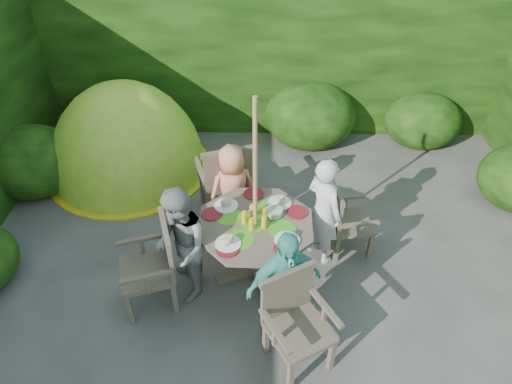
{
  "coord_description": "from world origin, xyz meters",
  "views": [
    {
      "loc": [
        -0.13,
        -3.17,
        3.95
      ],
      "look_at": [
        -0.21,
        0.79,
        0.85
      ],
      "focal_mm": 32.0,
      "sensor_mm": 36.0,
      "label": 1
    }
  ],
  "objects_px": {
    "patio_table": "(256,231)",
    "garden_chair_front": "(295,320)",
    "garden_chair_right": "(345,219)",
    "child_back": "(233,190)",
    "parasol_pole": "(255,197)",
    "garden_chair_left": "(154,264)",
    "child_right": "(323,211)",
    "garden_chair_back": "(226,179)",
    "dome_tent": "(131,170)",
    "child_front": "(284,286)",
    "child_left": "(181,246)"
  },
  "relations": [
    {
      "from": "patio_table",
      "to": "garden_chair_left",
      "type": "distance_m",
      "value": 1.1
    },
    {
      "from": "garden_chair_left",
      "to": "child_left",
      "type": "bearing_deg",
      "value": 94.15
    },
    {
      "from": "garden_chair_front",
      "to": "dome_tent",
      "type": "height_order",
      "value": "dome_tent"
    },
    {
      "from": "garden_chair_right",
      "to": "dome_tent",
      "type": "height_order",
      "value": "dome_tent"
    },
    {
      "from": "garden_chair_front",
      "to": "child_right",
      "type": "xyz_separation_m",
      "value": [
        0.36,
        1.32,
        0.17
      ]
    },
    {
      "from": "garden_chair_right",
      "to": "child_right",
      "type": "height_order",
      "value": "child_right"
    },
    {
      "from": "garden_chair_left",
      "to": "child_left",
      "type": "distance_m",
      "value": 0.33
    },
    {
      "from": "child_right",
      "to": "child_back",
      "type": "distance_m",
      "value": 1.13
    },
    {
      "from": "child_right",
      "to": "child_left",
      "type": "relative_size",
      "value": 1.0
    },
    {
      "from": "patio_table",
      "to": "child_front",
      "type": "bearing_deg",
      "value": -69.24
    },
    {
      "from": "garden_chair_left",
      "to": "child_front",
      "type": "bearing_deg",
      "value": 57.15
    },
    {
      "from": "parasol_pole",
      "to": "dome_tent",
      "type": "distance_m",
      "value": 2.97
    },
    {
      "from": "garden_chair_right",
      "to": "child_back",
      "type": "distance_m",
      "value": 1.36
    },
    {
      "from": "garden_chair_back",
      "to": "garden_chair_front",
      "type": "distance_m",
      "value": 2.18
    },
    {
      "from": "child_back",
      "to": "child_left",
      "type": "bearing_deg",
      "value": 42.34
    },
    {
      "from": "garden_chair_back",
      "to": "dome_tent",
      "type": "distance_m",
      "value": 1.89
    },
    {
      "from": "garden_chair_back",
      "to": "child_front",
      "type": "distance_m",
      "value": 1.89
    },
    {
      "from": "garden_chair_front",
      "to": "child_left",
      "type": "relative_size",
      "value": 0.7
    },
    {
      "from": "child_right",
      "to": "child_back",
      "type": "relative_size",
      "value": 1.13
    },
    {
      "from": "child_left",
      "to": "child_right",
      "type": "bearing_deg",
      "value": 93.97
    },
    {
      "from": "child_right",
      "to": "parasol_pole",
      "type": "bearing_deg",
      "value": 73.72
    },
    {
      "from": "garden_chair_right",
      "to": "child_left",
      "type": "relative_size",
      "value": 0.64
    },
    {
      "from": "parasol_pole",
      "to": "child_back",
      "type": "relative_size",
      "value": 1.83
    },
    {
      "from": "garden_chair_right",
      "to": "garden_chair_front",
      "type": "distance_m",
      "value": 1.58
    },
    {
      "from": "garden_chair_right",
      "to": "child_right",
      "type": "relative_size",
      "value": 0.64
    },
    {
      "from": "garden_chair_right",
      "to": "garden_chair_back",
      "type": "relative_size",
      "value": 0.82
    },
    {
      "from": "garden_chair_back",
      "to": "child_front",
      "type": "height_order",
      "value": "child_front"
    },
    {
      "from": "garden_chair_front",
      "to": "child_front",
      "type": "bearing_deg",
      "value": 79.16
    },
    {
      "from": "garden_chair_back",
      "to": "child_left",
      "type": "bearing_deg",
      "value": 55.72
    },
    {
      "from": "child_right",
      "to": "child_back",
      "type": "xyz_separation_m",
      "value": [
        -1.03,
        0.46,
        -0.08
      ]
    },
    {
      "from": "patio_table",
      "to": "child_back",
      "type": "bearing_deg",
      "value": 111.39
    },
    {
      "from": "garden_chair_left",
      "to": "garden_chair_front",
      "type": "height_order",
      "value": "garden_chair_left"
    },
    {
      "from": "parasol_pole",
      "to": "garden_chair_front",
      "type": "xyz_separation_m",
      "value": [
        0.38,
        -1.03,
        -0.59
      ]
    },
    {
      "from": "patio_table",
      "to": "dome_tent",
      "type": "bearing_deg",
      "value": 133.86
    },
    {
      "from": "parasol_pole",
      "to": "garden_chair_left",
      "type": "distance_m",
      "value": 1.23
    },
    {
      "from": "garden_chair_back",
      "to": "child_right",
      "type": "xyz_separation_m",
      "value": [
        1.14,
        -0.72,
        0.11
      ]
    },
    {
      "from": "patio_table",
      "to": "garden_chair_right",
      "type": "xyz_separation_m",
      "value": [
        1.02,
        0.41,
        -0.17
      ]
    },
    {
      "from": "child_front",
      "to": "garden_chair_front",
      "type": "bearing_deg",
      "value": -93.7
    },
    {
      "from": "garden_chair_front",
      "to": "child_back",
      "type": "bearing_deg",
      "value": 81.18
    },
    {
      "from": "patio_table",
      "to": "child_left",
      "type": "height_order",
      "value": "child_left"
    },
    {
      "from": "dome_tent",
      "to": "garden_chair_back",
      "type": "bearing_deg",
      "value": -39.63
    },
    {
      "from": "garden_chair_right",
      "to": "child_back",
      "type": "bearing_deg",
      "value": 65.91
    },
    {
      "from": "patio_table",
      "to": "dome_tent",
      "type": "xyz_separation_m",
      "value": [
        -1.91,
        1.99,
        -0.63
      ]
    },
    {
      "from": "child_right",
      "to": "child_left",
      "type": "distance_m",
      "value": 1.6
    },
    {
      "from": "garden_chair_left",
      "to": "child_right",
      "type": "height_order",
      "value": "child_right"
    },
    {
      "from": "garden_chair_front",
      "to": "child_left",
      "type": "distance_m",
      "value": 1.36
    },
    {
      "from": "parasol_pole",
      "to": "garden_chair_right",
      "type": "distance_m",
      "value": 1.27
    },
    {
      "from": "patio_table",
      "to": "garden_chair_left",
      "type": "bearing_deg",
      "value": -158.62
    },
    {
      "from": "garden_chair_front",
      "to": "child_back",
      "type": "height_order",
      "value": "child_back"
    },
    {
      "from": "patio_table",
      "to": "garden_chair_front",
      "type": "bearing_deg",
      "value": -69.8
    }
  ]
}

